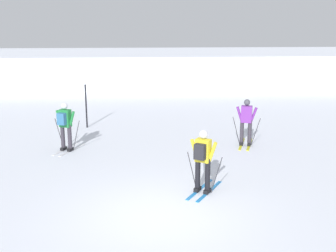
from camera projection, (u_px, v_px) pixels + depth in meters
ground_plane at (160, 215)px, 10.09m from camera, size 120.00×120.00×0.00m
far_snow_ridge at (146, 68)px, 30.41m from camera, size 80.00×8.97×2.22m
skier_yellow at (203, 158)px, 11.14m from camera, size 1.15×1.56×1.71m
skier_green at (65, 124)px, 14.73m from camera, size 0.99×1.61×1.71m
skier_purple at (246, 121)px, 15.39m from camera, size 0.96×1.63×1.71m
trail_marker_pole at (86, 106)px, 17.99m from camera, size 0.06×0.06×1.83m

